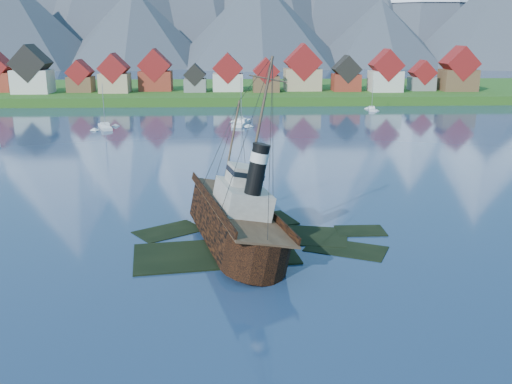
{
  "coord_description": "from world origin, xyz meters",
  "views": [
    {
      "loc": [
        -1.07,
        -61.79,
        24.02
      ],
      "look_at": [
        1.93,
        6.0,
        5.0
      ],
      "focal_mm": 40.0,
      "sensor_mm": 36.0,
      "label": 1
    }
  ],
  "objects_px": {
    "tugboat_wreck": "(231,215)",
    "sailboat_e": "(241,123)",
    "sailboat_c": "(105,127)",
    "sailboat_f": "(372,109)"
  },
  "relations": [
    {
      "from": "tugboat_wreck",
      "to": "sailboat_f",
      "type": "relative_size",
      "value": 2.95
    },
    {
      "from": "sailboat_e",
      "to": "tugboat_wreck",
      "type": "bearing_deg",
      "value": -77.18
    },
    {
      "from": "tugboat_wreck",
      "to": "sailboat_e",
      "type": "distance_m",
      "value": 88.48
    },
    {
      "from": "sailboat_e",
      "to": "sailboat_c",
      "type": "bearing_deg",
      "value": -157.18
    },
    {
      "from": "sailboat_c",
      "to": "tugboat_wreck",
      "type": "bearing_deg",
      "value": -89.09
    },
    {
      "from": "tugboat_wreck",
      "to": "sailboat_e",
      "type": "height_order",
      "value": "tugboat_wreck"
    },
    {
      "from": "tugboat_wreck",
      "to": "sailboat_f",
      "type": "bearing_deg",
      "value": 55.7
    },
    {
      "from": "tugboat_wreck",
      "to": "sailboat_e",
      "type": "xyz_separation_m",
      "value": [
        2.98,
        88.39,
        -2.64
      ]
    },
    {
      "from": "sailboat_c",
      "to": "sailboat_e",
      "type": "height_order",
      "value": "sailboat_e"
    },
    {
      "from": "tugboat_wreck",
      "to": "sailboat_c",
      "type": "xyz_separation_m",
      "value": [
        -32.52,
        83.36,
        -2.65
      ]
    }
  ]
}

